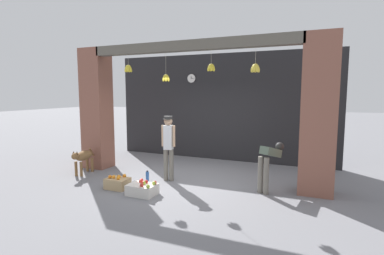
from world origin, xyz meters
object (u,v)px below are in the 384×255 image
(fruit_crate_oranges, at_px, (118,183))
(wall_clock, at_px, (191,78))
(shopkeeper, at_px, (168,143))
(water_bottle, at_px, (147,177))
(worker_stooping, at_px, (269,160))
(dog, at_px, (83,157))
(fruit_crate_apples, at_px, (142,189))

(fruit_crate_oranges, bearing_deg, wall_clock, 86.74)
(shopkeeper, distance_m, water_bottle, 0.94)
(water_bottle, xyz_separation_m, wall_clock, (-0.17, 3.03, 2.45))
(worker_stooping, xyz_separation_m, wall_clock, (-2.92, 2.53, 1.91))
(dog, height_order, fruit_crate_apples, dog)
(dog, relative_size, wall_clock, 3.16)
(dog, relative_size, water_bottle, 3.12)
(fruit_crate_oranges, distance_m, water_bottle, 0.75)
(worker_stooping, height_order, fruit_crate_apples, worker_stooping)
(wall_clock, bearing_deg, dog, -120.03)
(fruit_crate_oranges, bearing_deg, fruit_crate_apples, -10.52)
(water_bottle, bearing_deg, wall_clock, 93.23)
(shopkeeper, relative_size, water_bottle, 5.36)
(fruit_crate_oranges, relative_size, water_bottle, 1.67)
(dog, distance_m, wall_clock, 4.13)
(fruit_crate_oranges, relative_size, fruit_crate_apples, 0.84)
(dog, xyz_separation_m, wall_clock, (1.77, 3.06, 2.13))
(dog, bearing_deg, worker_stooping, 88.20)
(fruit_crate_apples, xyz_separation_m, wall_clock, (-0.53, 3.81, 2.47))
(fruit_crate_apples, bearing_deg, dog, 161.90)
(worker_stooping, relative_size, fruit_crate_apples, 1.77)
(fruit_crate_oranges, distance_m, wall_clock, 4.43)
(shopkeeper, xyz_separation_m, fruit_crate_oranges, (-0.77, -0.99, -0.79))
(worker_stooping, relative_size, wall_clock, 3.55)
(dog, distance_m, fruit_crate_oranges, 1.71)
(worker_stooping, bearing_deg, fruit_crate_oranges, -136.97)
(dog, relative_size, fruit_crate_apples, 1.58)
(dog, height_order, water_bottle, dog)
(fruit_crate_oranges, xyz_separation_m, fruit_crate_apples, (0.74, -0.14, -0.00))
(fruit_crate_apples, relative_size, wall_clock, 2.01)
(fruit_crate_apples, bearing_deg, wall_clock, 97.97)
(shopkeeper, xyz_separation_m, wall_clock, (-0.56, 2.69, 1.67))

